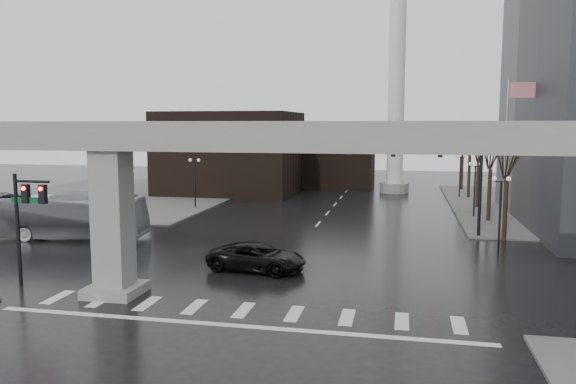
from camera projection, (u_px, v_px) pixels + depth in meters
The scene contains 22 objects.
ground at pixel (249, 303), 26.94m from camera, with size 160.00×160.00×0.00m, color black.
sidewalk_nw at pixel (121, 195), 67.15m from camera, with size 28.00×36.00×0.15m, color #62605D.
elevated_guideway at pixel (275, 161), 25.85m from camera, with size 48.00×2.60×8.70m.
building_far_left at pixel (232, 153), 69.97m from camera, with size 16.00×14.00×10.00m, color black.
building_far_mid at pixel (337, 157), 77.40m from camera, with size 10.00×10.00×8.00m, color black.
smokestack at pixel (397, 85), 68.83m from camera, with size 3.60×3.60×30.00m.
signal_mast_arm at pixel (429, 160), 42.70m from camera, with size 12.12×0.43×8.00m.
signal_left_pole at pixel (26, 210), 29.40m from camera, with size 2.30×0.30×6.00m.
flagpole_assembly at pixel (510, 137), 44.33m from camera, with size 2.06×0.12×12.00m.
lamp_right_0 at pixel (501, 201), 37.41m from camera, with size 1.22×0.32×5.11m.
lamp_right_1 at pixel (475, 180), 51.02m from camera, with size 1.22×0.32×5.11m.
lamp_right_2 at pixel (460, 168), 64.63m from camera, with size 1.22×0.32×5.11m.
lamp_left_0 at pixel (128, 191), 42.84m from camera, with size 1.22×0.32×5.11m.
lamp_left_1 at pixel (195, 175), 56.45m from camera, with size 1.22×0.32×5.11m.
lamp_left_2 at pixel (236, 165), 70.06m from camera, with size 1.22×0.32×5.11m.
tree_right_0 at pixel (506, 203), 41.19m from camera, with size 1.09×1.58×7.50m.
tree_right_1 at pixel (490, 190), 48.96m from camera, with size 1.09×1.61×7.67m.
tree_right_2 at pixel (478, 180), 56.73m from camera, with size 1.10×1.63×7.85m.
tree_right_3 at pixel (469, 173), 64.49m from camera, with size 1.11×1.66×8.02m.
tree_right_4 at pixel (462, 167), 72.26m from camera, with size 1.12×1.69×8.19m.
pickup_truck at pixel (257, 257), 32.92m from camera, with size 2.68×5.81×1.62m, color black.
city_bus at pixel (64, 216), 41.96m from camera, with size 2.88×12.29×3.42m, color #9D9DA2.
Camera 1 is at (7.11, -25.17, 8.58)m, focal length 35.00 mm.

